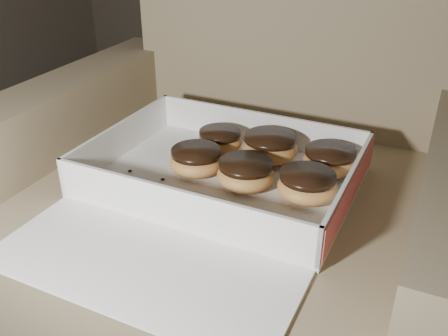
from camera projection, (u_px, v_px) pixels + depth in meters
armchair at (243, 217)px, 0.94m from camera, size 0.80×0.68×0.83m
bakery_box at (214, 188)px, 0.79m from camera, size 0.42×0.49×0.07m
donut_a at (196, 160)px, 0.83m from camera, size 0.09×0.09×0.04m
donut_b at (245, 173)px, 0.79m from camera, size 0.09×0.09×0.05m
donut_c at (307, 185)px, 0.76m from camera, size 0.09×0.09×0.05m
donut_d at (270, 147)px, 0.87m from camera, size 0.10×0.10×0.05m
donut_e at (330, 160)px, 0.83m from camera, size 0.09×0.09×0.05m
donut_f at (220, 140)px, 0.91m from camera, size 0.08×0.08×0.04m
crumb_a at (144, 207)px, 0.75m from camera, size 0.01×0.01×0.00m
crumb_b at (163, 179)px, 0.82m from camera, size 0.01×0.01×0.00m
crumb_c at (309, 256)px, 0.64m from camera, size 0.01×0.01×0.00m
crumb_d at (130, 171)px, 0.85m from camera, size 0.01×0.01×0.00m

